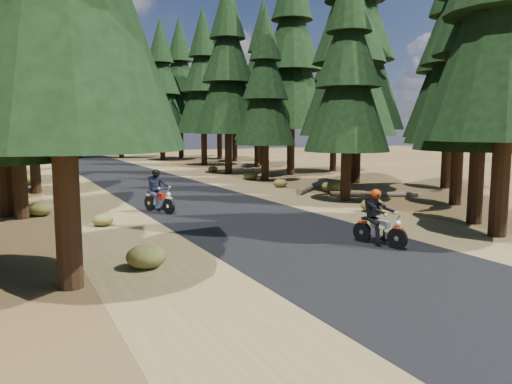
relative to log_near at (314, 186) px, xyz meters
The scene contains 10 objects.
ground 11.63m from the log_near, 129.11° to the right, with size 120.00×120.00×0.00m, color #4B341A.
road 8.37m from the log_near, 151.26° to the right, with size 6.00×100.00×0.01m, color black.
shoulder_l 12.60m from the log_near, 161.37° to the right, with size 3.20×100.00×0.01m, color brown.
shoulder_r 4.87m from the log_near, 124.22° to the right, with size 3.20×100.00×0.01m, color brown.
pine_forest 16.08m from the log_near, 121.45° to the left, with size 34.59×55.08×16.32m.
log_near is the anchor object (origin of this frame).
log_far 4.09m from the log_near, 78.34° to the right, with size 0.24×0.24×4.20m, color #4C4233.
understory_shrubs 6.66m from the log_near, 166.64° to the right, with size 15.22×30.65×0.69m.
rider_lead 13.39m from the log_near, 115.45° to the right, with size 0.99×1.86×1.59m.
rider_follow 10.47m from the log_near, 158.50° to the right, with size 1.19×1.97×1.69m.
Camera 1 is at (-7.69, -13.77, 3.29)m, focal length 35.00 mm.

